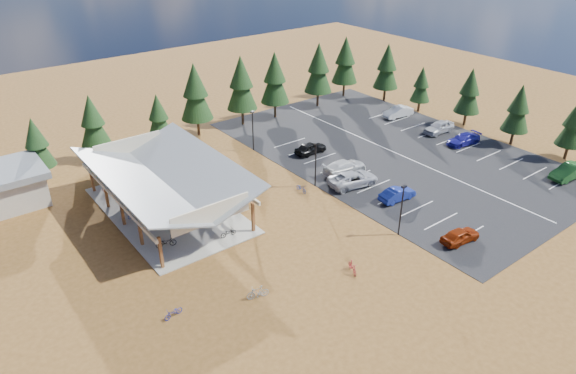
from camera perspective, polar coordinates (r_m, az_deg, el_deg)
The scene contains 44 objects.
ground at distance 51.99m, azimuth 0.23°, elevation -2.30°, with size 140.00×140.00×0.00m, color brown.
asphalt_lot at distance 65.40m, azimuth 11.56°, elevation 3.86°, with size 27.00×44.00×0.04m, color black.
concrete_pad at distance 52.89m, azimuth -13.12°, elevation -2.47°, with size 10.60×18.60×0.10m, color gray.
bike_pavilion at distance 51.11m, azimuth -13.57°, elevation 1.16°, with size 11.65×19.40×4.97m.
lamp_post_0 at distance 47.37m, azimuth 12.51°, elevation -2.17°, with size 0.50×0.25×5.14m.
lamp_post_1 at distance 54.75m, azimuth 3.10°, elevation 2.86°, with size 0.50×0.25×5.14m.
lamp_post_2 at distance 63.55m, azimuth -3.93°, elevation 6.56°, with size 0.50×0.25×5.14m.
trash_bin_0 at distance 51.84m, azimuth -5.71°, elevation -1.97°, with size 0.60×0.60×0.90m, color #50361C.
trash_bin_1 at distance 53.83m, azimuth -4.34°, elevation -0.68°, with size 0.60×0.60×0.90m, color #50361C.
pine_1 at distance 61.64m, azimuth -26.17°, elevation 4.42°, with size 3.16×3.16×7.35m.
pine_2 at distance 64.11m, azimuth -20.89°, elevation 6.85°, with size 3.51×3.51×8.17m.
pine_3 at distance 65.10m, azimuth -14.21°, elevation 7.64°, with size 3.10×3.10×7.23m.
pine_4 at distance 68.09m, azimuth -10.26°, elevation 10.34°, with size 4.18×4.18×9.75m.
pine_5 at distance 71.03m, azimuth -5.22°, elevation 11.42°, with size 4.18×4.18×9.74m.
pine_6 at distance 73.58m, azimuth -1.48°, elevation 12.02°, with size 4.09×4.09×9.53m.
pine_7 at distance 78.32m, azimuth 3.41°, elevation 13.06°, with size 4.15×4.15×9.66m.
pine_8 at distance 83.44m, azimuth 6.38°, elevation 13.83°, with size 4.09×4.09×9.52m.
pine_9 at distance 69.17m, azimuth 29.21°, elevation 6.22°, with size 3.24×3.24×7.54m.
pine_10 at distance 70.64m, azimuth 24.23°, elevation 7.97°, with size 3.39×3.39×7.91m.
pine_11 at distance 75.00m, azimuth 19.53°, elevation 10.04°, with size 3.48×3.48×8.11m.
pine_12 at distance 78.90m, azimuth 14.60°, elevation 10.97°, with size 2.90×2.90×6.76m.
pine_13 at distance 82.08m, azimuth 10.94°, elevation 13.03°, with size 3.86×3.86×8.99m.
bike_0 at distance 47.01m, azimuth -13.41°, elevation -6.00°, with size 0.64×1.84×0.97m, color black.
bike_1 at distance 51.43m, azimuth -15.82°, elevation -3.13°, with size 0.44×1.55×0.93m, color gray.
bike_2 at distance 52.30m, azimuth -16.75°, elevation -2.78°, with size 0.55×1.57×0.83m, color navy.
bike_3 at distance 58.08m, azimuth -19.28°, elevation 0.19°, with size 0.50×1.76×1.06m, color maroon.
bike_4 at distance 47.49m, azimuth -6.65°, elevation -5.05°, with size 0.54×1.55×0.81m, color black.
bike_5 at distance 52.19m, azimuth -12.04°, elevation -2.09°, with size 0.48×1.69×1.01m, color gray.
bike_6 at distance 54.52m, azimuth -10.66°, elevation -0.60°, with size 0.61×1.74×0.91m, color navy.
bike_7 at distance 57.46m, azimuth -14.25°, elevation 0.66°, with size 0.51×1.80×1.08m, color maroon.
bike_10 at distance 39.79m, azimuth -12.62°, elevation -13.47°, with size 0.55×1.56×0.82m, color navy.
bike_11 at distance 43.28m, azimuth 7.17°, elevation -8.81°, with size 0.48×1.71×1.03m, color maroon.
bike_13 at distance 40.47m, azimuth -3.39°, elevation -11.60°, with size 0.51×1.82×1.09m, color gray.
bike_14 at distance 54.71m, azimuth 1.49°, elevation -0.13°, with size 0.56×1.60×0.84m, color navy.
bike_15 at distance 52.25m, azimuth -5.11°, elevation -1.57°, with size 0.50×1.79×1.07m, color maroon.
car_0 at distance 48.96m, azimuth 18.59°, elevation -5.11°, with size 1.58×3.94×1.34m, color maroon.
car_1 at distance 54.12m, azimuth 12.06°, elevation -0.78°, with size 1.44×4.14×1.36m, color navy.
car_2 at distance 56.16m, azimuth 7.25°, elevation 0.90°, with size 2.61×5.66×1.57m, color #B3B4BB.
car_3 at distance 58.67m, azimuth 6.32°, elevation 2.22°, with size 2.21×5.43×1.58m, color silver.
car_4 at distance 63.36m, azimuth 2.53°, elevation 4.35°, with size 1.70×4.24×1.44m, color black.
car_5 at distance 65.25m, azimuth 28.77°, elevation 1.52°, with size 1.75×5.01×1.65m, color #1D531E.
car_7 at distance 69.61m, azimuth 18.92°, elevation 5.03°, with size 1.92×4.71×1.37m, color #221F98.
car_8 at distance 72.38m, azimuth 16.44°, elevation 6.41°, with size 1.90×4.73×1.61m, color #B3B5BC.
car_9 at distance 76.78m, azimuth 12.13°, elevation 8.16°, with size 1.62×4.64×1.53m, color white.
Camera 1 is at (-27.34, -35.39, 26.51)m, focal length 32.00 mm.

